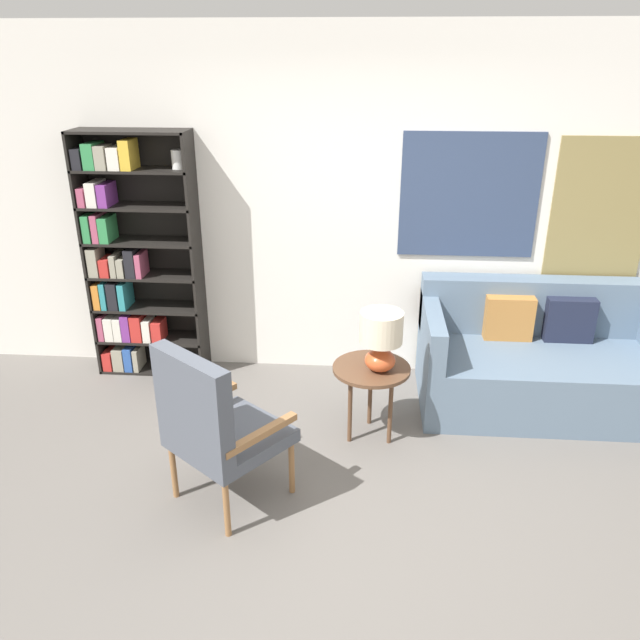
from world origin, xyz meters
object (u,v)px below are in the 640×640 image
(side_table, at_px, (371,375))
(table_lamp, at_px, (381,336))
(bookshelf, at_px, (130,261))
(couch, at_px, (539,362))
(armchair, at_px, (212,422))

(side_table, relative_size, table_lamp, 1.30)
(bookshelf, bearing_deg, couch, -5.30)
(armchair, xyz_separation_m, side_table, (0.89, 0.80, -0.09))
(armchair, relative_size, couch, 0.58)
(bookshelf, distance_m, armchair, 1.99)
(armchair, bearing_deg, bookshelf, 121.74)
(side_table, distance_m, table_lamp, 0.31)
(bookshelf, distance_m, couch, 3.26)
(side_table, xyz_separation_m, table_lamp, (0.05, -0.04, 0.30))
(side_table, bearing_deg, bookshelf, 155.67)
(couch, bearing_deg, bookshelf, 174.70)
(side_table, bearing_deg, armchair, -138.36)
(armchair, height_order, couch, armchair)
(couch, xyz_separation_m, side_table, (-1.26, -0.57, 0.15))
(bookshelf, height_order, side_table, bookshelf)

